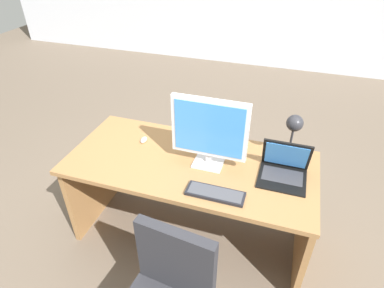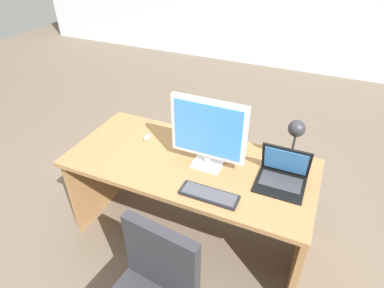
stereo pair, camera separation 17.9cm
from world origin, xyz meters
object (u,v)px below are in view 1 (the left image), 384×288
(laptop, at_px, (284,165))
(monitor, at_px, (209,130))
(desk, at_px, (193,181))
(mouse, at_px, (144,140))
(desk_lamp, at_px, (294,129))
(keyboard, at_px, (215,193))

(laptop, bearing_deg, monitor, -174.45)
(desk, xyz_separation_m, mouse, (-0.41, 0.07, 0.24))
(monitor, relative_size, desk_lamp, 1.43)
(mouse, xyz_separation_m, desk_lamp, (1.05, 0.11, 0.24))
(monitor, bearing_deg, laptop, 5.55)
(desk, relative_size, laptop, 5.67)
(keyboard, xyz_separation_m, mouse, (-0.66, 0.39, 0.01))
(laptop, relative_size, mouse, 4.13)
(mouse, bearing_deg, keyboard, -30.70)
(monitor, xyz_separation_m, laptop, (0.50, 0.05, -0.20))
(desk, height_order, laptop, laptop)
(laptop, distance_m, desk_lamp, 0.25)
(laptop, distance_m, mouse, 1.04)
(desk, height_order, keyboard, keyboard)
(monitor, distance_m, desk_lamp, 0.56)
(laptop, xyz_separation_m, desk_lamp, (0.02, 0.18, 0.18))
(monitor, bearing_deg, desk, 161.41)
(desk, xyz_separation_m, keyboard, (0.25, -0.32, 0.23))
(mouse, bearing_deg, desk, -9.80)
(mouse, bearing_deg, monitor, -11.93)
(desk, distance_m, monitor, 0.51)
(desk_lamp, bearing_deg, desk, -164.06)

